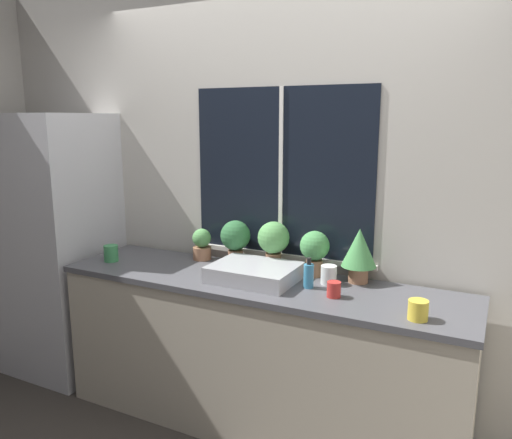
{
  "coord_description": "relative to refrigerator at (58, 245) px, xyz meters",
  "views": [
    {
      "loc": [
        1.21,
        -2.12,
        1.8
      ],
      "look_at": [
        -0.01,
        0.29,
        1.25
      ],
      "focal_mm": 35.0,
      "sensor_mm": 36.0,
      "label": 1
    }
  ],
  "objects": [
    {
      "name": "wall_left",
      "position": [
        -0.63,
        1.19,
        0.44
      ],
      "size": [
        0.06,
        7.0,
        2.7
      ],
      "color": "#BCB7AD",
      "rests_on": "ground_plane"
    },
    {
      "name": "mug_green",
      "position": [
        0.58,
        -0.1,
        0.03
      ],
      "size": [
        0.09,
        0.09,
        0.1
      ],
      "color": "#38844C",
      "rests_on": "counter"
    },
    {
      "name": "counter",
      "position": [
        1.59,
        -0.02,
        -0.47
      ],
      "size": [
        2.38,
        0.61,
        0.9
      ],
      "color": "#B2A893",
      "rests_on": "ground_plane"
    },
    {
      "name": "refrigerator",
      "position": [
        0.0,
        0.0,
        0.0
      ],
      "size": [
        0.7,
        0.66,
        1.83
      ],
      "color": "#B7B7BC",
      "rests_on": "ground_plane"
    },
    {
      "name": "potted_plant_far_left",
      "position": [
        1.08,
        0.2,
        0.08
      ],
      "size": [
        0.12,
        0.12,
        0.2
      ],
      "color": "#9E6B4C",
      "rests_on": "counter"
    },
    {
      "name": "soap_bottle",
      "position": [
        1.9,
        -0.01,
        0.05
      ],
      "size": [
        0.05,
        0.05,
        0.17
      ],
      "color": "teal",
      "rests_on": "counter"
    },
    {
      "name": "mug_red",
      "position": [
        2.06,
        -0.08,
        0.02
      ],
      "size": [
        0.07,
        0.07,
        0.08
      ],
      "color": "#B72D28",
      "rests_on": "counter"
    },
    {
      "name": "mug_white",
      "position": [
        1.97,
        0.1,
        0.03
      ],
      "size": [
        0.09,
        0.09,
        0.1
      ],
      "color": "white",
      "rests_on": "counter"
    },
    {
      "name": "wall_back",
      "position": [
        1.59,
        0.34,
        0.44
      ],
      "size": [
        8.0,
        0.09,
        2.7
      ],
      "color": "#BCB7AD",
      "rests_on": "ground_plane"
    },
    {
      "name": "potted_plant_far_right",
      "position": [
        2.11,
        0.2,
        0.16
      ],
      "size": [
        0.19,
        0.19,
        0.31
      ],
      "color": "#9E6B4C",
      "rests_on": "counter"
    },
    {
      "name": "potted_plant_left",
      "position": [
        1.33,
        0.2,
        0.15
      ],
      "size": [
        0.19,
        0.19,
        0.28
      ],
      "color": "#9E6B4C",
      "rests_on": "counter"
    },
    {
      "name": "potted_plant_right",
      "position": [
        1.85,
        0.2,
        0.14
      ],
      "size": [
        0.17,
        0.17,
        0.27
      ],
      "color": "#9E6B4C",
      "rests_on": "counter"
    },
    {
      "name": "mug_yellow",
      "position": [
        2.5,
        -0.2,
        0.03
      ],
      "size": [
        0.09,
        0.09,
        0.09
      ],
      "color": "gold",
      "rests_on": "counter"
    },
    {
      "name": "potted_plant_center",
      "position": [
        1.58,
        0.2,
        0.17
      ],
      "size": [
        0.19,
        0.19,
        0.3
      ],
      "color": "#9E6B4C",
      "rests_on": "counter"
    },
    {
      "name": "sink",
      "position": [
        1.58,
        -0.02,
        0.03
      ],
      "size": [
        0.47,
        0.42,
        0.27
      ],
      "color": "#ADADB2",
      "rests_on": "counter"
    }
  ]
}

